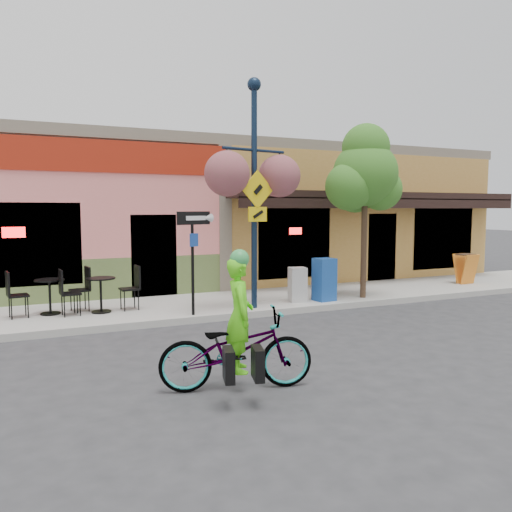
{
  "coord_description": "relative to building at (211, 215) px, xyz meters",
  "views": [
    {
      "loc": [
        -5.89,
        -9.59,
        2.44
      ],
      "look_at": [
        -1.37,
        0.5,
        1.4
      ],
      "focal_mm": 35.0,
      "sensor_mm": 36.0,
      "label": 1
    }
  ],
  "objects": [
    {
      "name": "cafe_set_right",
      "position": [
        -4.56,
        -5.71,
        -1.59
      ],
      "size": [
        1.77,
        1.01,
        1.02
      ],
      "primitive_type": null,
      "rotation": [
        0.0,
        0.0,
        0.1
      ],
      "color": "black",
      "rests_on": "sidewalk"
    },
    {
      "name": "ground",
      "position": [
        0.0,
        -7.5,
        -2.25
      ],
      "size": [
        90.0,
        90.0,
        0.0
      ],
      "primitive_type": "plane",
      "color": "#2D2D30",
      "rests_on": "ground"
    },
    {
      "name": "one_way_sign",
      "position": [
        -2.77,
        -6.78,
        -0.98
      ],
      "size": [
        0.87,
        0.47,
        2.24
      ],
      "primitive_type": null,
      "rotation": [
        0.0,
        0.0,
        0.35
      ],
      "color": "black",
      "rests_on": "sidewalk"
    },
    {
      "name": "sidewalk",
      "position": [
        0.0,
        -5.5,
        -2.17
      ],
      "size": [
        24.0,
        3.0,
        0.15
      ],
      "primitive_type": "cube",
      "color": "#9E9B93",
      "rests_on": "ground"
    },
    {
      "name": "curb",
      "position": [
        0.0,
        -6.95,
        -2.17
      ],
      "size": [
        24.0,
        0.12,
        0.15
      ],
      "primitive_type": "cube",
      "color": "#A8A59E",
      "rests_on": "ground"
    },
    {
      "name": "building",
      "position": [
        0.0,
        0.0,
        0.0
      ],
      "size": [
        18.2,
        8.2,
        4.5
      ],
      "primitive_type": null,
      "color": "#F67E79",
      "rests_on": "ground"
    },
    {
      "name": "street_tree",
      "position": [
        1.91,
        -6.51,
        0.15
      ],
      "size": [
        2.18,
        2.18,
        4.51
      ],
      "primitive_type": null,
      "rotation": [
        0.0,
        0.0,
        0.28
      ],
      "color": "#3D7A26",
      "rests_on": "sidewalk"
    },
    {
      "name": "cyclist_rider",
      "position": [
        -3.39,
        -10.97,
        -1.48
      ],
      "size": [
        0.5,
        0.64,
        1.55
      ],
      "primitive_type": "imported",
      "rotation": [
        0.0,
        0.0,
        1.32
      ],
      "color": "#58E217",
      "rests_on": "ground"
    },
    {
      "name": "sandwich_board",
      "position": [
        6.26,
        -5.98,
        -1.64
      ],
      "size": [
        0.58,
        0.44,
        0.93
      ],
      "primitive_type": null,
      "rotation": [
        0.0,
        0.0,
        0.06
      ],
      "color": "orange",
      "rests_on": "sidewalk"
    },
    {
      "name": "newspaper_box_grey",
      "position": [
        0.05,
        -6.36,
        -1.67
      ],
      "size": [
        0.46,
        0.43,
        0.85
      ],
      "primitive_type": null,
      "rotation": [
        0.0,
        0.0,
        -0.18
      ],
      "color": "#A8A8A8",
      "rests_on": "sidewalk"
    },
    {
      "name": "bicycle",
      "position": [
        -3.44,
        -10.97,
        -1.7
      ],
      "size": [
        2.2,
        1.22,
        1.09
      ],
      "primitive_type": "imported",
      "rotation": [
        0.0,
        0.0,
        1.32
      ],
      "color": "maroon",
      "rests_on": "ground"
    },
    {
      "name": "cafe_set_left",
      "position": [
        -5.6,
        -5.45,
        -1.6
      ],
      "size": [
        1.79,
        1.1,
        1.01
      ],
      "primitive_type": null,
      "rotation": [
        0.0,
        0.0,
        0.16
      ],
      "color": "black",
      "rests_on": "sidewalk"
    },
    {
      "name": "newspaper_box_blue",
      "position": [
        0.74,
        -6.49,
        -1.57
      ],
      "size": [
        0.53,
        0.48,
        1.07
      ],
      "primitive_type": null,
      "rotation": [
        0.0,
        0.0,
        0.12
      ],
      "color": "#1A499C",
      "rests_on": "sidewalk"
    },
    {
      "name": "lamp_post",
      "position": [
        -1.24,
        -6.61,
        0.52
      ],
      "size": [
        1.77,
        0.97,
        5.24
      ],
      "primitive_type": null,
      "rotation": [
        0.0,
        0.0,
        0.19
      ],
      "color": "#101E32",
      "rests_on": "sidewalk"
    }
  ]
}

